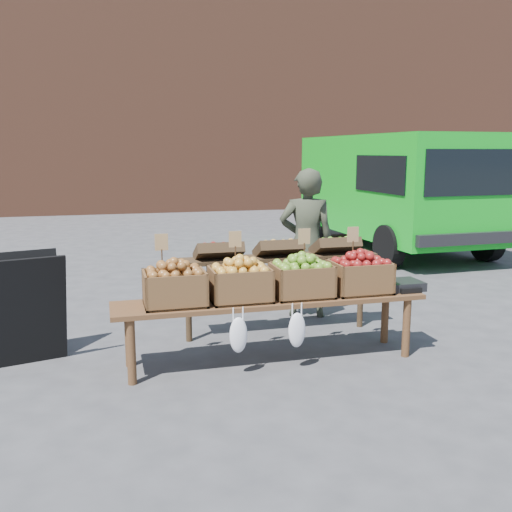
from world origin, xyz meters
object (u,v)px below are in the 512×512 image
object	(u,v)px
chalkboard_sign	(25,308)
crate_green_apples	(360,277)
crate_golden_apples	(175,288)
display_bench	(271,330)
back_table	(278,283)
delivery_van	(394,194)
crate_red_apples	(301,280)
crate_russet_pears	(240,284)
vendor	(306,243)
weighing_scale	(402,285)

from	to	relation	value
chalkboard_sign	crate_green_apples	world-z (taller)	chalkboard_sign
crate_golden_apples	display_bench	bearing A→B (deg)	0.00
chalkboard_sign	back_table	distance (m)	2.34
crate_golden_apples	crate_green_apples	world-z (taller)	same
delivery_van	crate_red_apples	distance (m)	6.10
chalkboard_sign	display_bench	size ratio (longest dim) A/B	0.36
chalkboard_sign	crate_red_apples	distance (m)	2.39
chalkboard_sign	crate_russet_pears	xyz separation A→B (m)	(1.77, -0.52, 0.22)
delivery_van	vendor	world-z (taller)	delivery_van
back_table	display_bench	xyz separation A→B (m)	(-0.29, -0.72, -0.24)
delivery_van	crate_russet_pears	world-z (taller)	delivery_van
vendor	crate_green_apples	size ratio (longest dim) A/B	3.28
display_bench	crate_golden_apples	bearing A→B (deg)	180.00
crate_golden_apples	crate_russet_pears	bearing A→B (deg)	0.00
vendor	crate_russet_pears	xyz separation A→B (m)	(-1.05, -1.26, -0.11)
crate_green_apples	weighing_scale	distance (m)	0.44
crate_green_apples	crate_russet_pears	bearing A→B (deg)	180.00
back_table	weighing_scale	bearing A→B (deg)	-36.78
crate_red_apples	crate_russet_pears	bearing A→B (deg)	180.00
crate_golden_apples	crate_red_apples	distance (m)	1.10
vendor	display_bench	world-z (taller)	vendor
crate_golden_apples	crate_russet_pears	world-z (taller)	same
vendor	back_table	xyz separation A→B (m)	(-0.49, -0.54, -0.30)
crate_red_apples	crate_green_apples	xyz separation A→B (m)	(0.55, 0.00, 0.00)
vendor	crate_golden_apples	xyz separation A→B (m)	(-1.60, -1.26, -0.11)
weighing_scale	crate_red_apples	bearing A→B (deg)	180.00
vendor	crate_golden_apples	bearing A→B (deg)	55.72
back_table	crate_golden_apples	bearing A→B (deg)	-147.07
crate_golden_apples	crate_green_apples	bearing A→B (deg)	0.00
vendor	display_bench	xyz separation A→B (m)	(-0.78, -1.26, -0.53)
chalkboard_sign	display_bench	xyz separation A→B (m)	(2.05, -0.52, -0.20)
crate_golden_apples	vendor	bearing A→B (deg)	38.14
display_bench	crate_red_apples	distance (m)	0.51
delivery_van	crate_golden_apples	distance (m)	6.80
crate_golden_apples	crate_red_apples	bearing A→B (deg)	0.00
vendor	weighing_scale	distance (m)	1.36
crate_red_apples	weighing_scale	distance (m)	0.98
crate_russet_pears	weighing_scale	world-z (taller)	crate_russet_pears
delivery_van	vendor	bearing A→B (deg)	-131.69
delivery_van	chalkboard_sign	bearing A→B (deg)	-145.05
chalkboard_sign	weighing_scale	bearing A→B (deg)	-23.68
crate_red_apples	weighing_scale	xyz separation A→B (m)	(0.97, 0.00, -0.10)
delivery_van	back_table	distance (m)	5.54
crate_russet_pears	weighing_scale	bearing A→B (deg)	0.00
weighing_scale	display_bench	bearing A→B (deg)	180.00
vendor	chalkboard_sign	world-z (taller)	vendor
delivery_van	crate_golden_apples	bearing A→B (deg)	-135.32
vendor	weighing_scale	size ratio (longest dim) A/B	4.82
crate_russet_pears	delivery_van	bearing A→B (deg)	50.27
crate_green_apples	display_bench	bearing A→B (deg)	180.00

